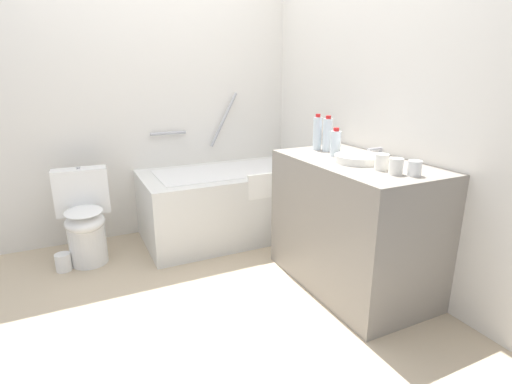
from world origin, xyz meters
TOP-DOWN VIEW (x-y plane):
  - ground_plane at (0.00, 0.00)m, footprint 3.67×3.67m
  - wall_back_tiled at (0.00, 1.31)m, footprint 3.07×0.10m
  - wall_right_mirror at (1.38, 0.00)m, footprint 0.10×2.92m
  - bathtub at (0.58, 0.86)m, footprint 1.44×0.80m
  - toilet at (-0.58, 0.86)m, footprint 0.40×0.48m
  - vanity_counter at (1.02, -0.30)m, footprint 0.63×1.10m
  - sink_basin at (0.99, -0.33)m, footprint 0.28×0.28m
  - sink_faucet at (1.16, -0.33)m, footprint 0.12×0.15m
  - water_bottle_0 at (0.99, 0.13)m, footprint 0.06×0.06m
  - water_bottle_1 at (0.98, -0.11)m, footprint 0.07×0.07m
  - water_bottle_2 at (1.03, 0.05)m, footprint 0.07×0.07m
  - drinking_glass_0 at (1.04, -0.73)m, footprint 0.07×0.07m
  - drinking_glass_1 at (0.98, -0.55)m, footprint 0.08×0.08m
  - drinking_glass_2 at (0.98, -0.66)m, footprint 0.08×0.08m
  - toilet_paper_roll at (-0.76, 0.76)m, footprint 0.11×0.11m

SIDE VIEW (x-z plane):
  - ground_plane at x=0.00m, z-range 0.00..0.00m
  - toilet_paper_roll at x=-0.76m, z-range 0.00..0.13m
  - bathtub at x=0.58m, z-range -0.30..0.93m
  - toilet at x=-0.58m, z-range -0.02..0.70m
  - vanity_counter at x=1.02m, z-range 0.00..0.87m
  - sink_basin at x=0.99m, z-range 0.87..0.91m
  - sink_faucet at x=1.16m, z-range 0.86..0.94m
  - drinking_glass_0 at x=1.04m, z-range 0.87..0.95m
  - drinking_glass_2 at x=0.98m, z-range 0.87..0.95m
  - drinking_glass_1 at x=0.98m, z-range 0.87..0.96m
  - water_bottle_1 at x=0.98m, z-range 0.86..1.05m
  - water_bottle_2 at x=1.03m, z-range 0.86..1.11m
  - water_bottle_0 at x=0.99m, z-range 0.86..1.11m
  - wall_back_tiled at x=0.00m, z-range 0.00..2.54m
  - wall_right_mirror at x=1.38m, z-range 0.00..2.54m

